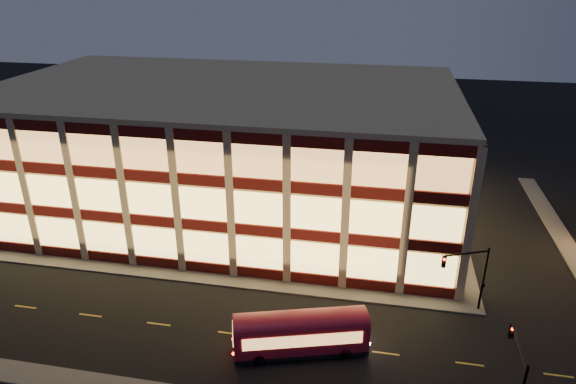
# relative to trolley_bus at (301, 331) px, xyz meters

# --- Properties ---
(ground) EXTENTS (200.00, 200.00, 0.00)m
(ground) POSITION_rel_trolley_bus_xyz_m (-9.73, 6.93, -1.85)
(ground) COLOR black
(ground) RESTS_ON ground
(sidewalk_office_south) EXTENTS (54.00, 2.00, 0.15)m
(sidewalk_office_south) POSITION_rel_trolley_bus_xyz_m (-12.73, 7.93, -1.77)
(sidewalk_office_south) COLOR #514F4C
(sidewalk_office_south) RESTS_ON ground
(sidewalk_office_east) EXTENTS (2.00, 30.00, 0.15)m
(sidewalk_office_east) POSITION_rel_trolley_bus_xyz_m (13.27, 23.93, -1.77)
(sidewalk_office_east) COLOR #514F4C
(sidewalk_office_east) RESTS_ON ground
(sidewalk_tower_west) EXTENTS (2.00, 30.00, 0.15)m
(sidewalk_tower_west) POSITION_rel_trolley_bus_xyz_m (24.27, 23.93, -1.77)
(sidewalk_tower_west) COLOR #514F4C
(sidewalk_tower_west) RESTS_ON ground
(office_building) EXTENTS (50.45, 30.45, 14.50)m
(office_building) POSITION_rel_trolley_bus_xyz_m (-12.64, 23.85, 5.40)
(office_building) COLOR tan
(office_building) RESTS_ON ground
(traffic_signal_far) EXTENTS (3.79, 1.87, 6.00)m
(traffic_signal_far) POSITION_rel_trolley_bus_xyz_m (12.48, 7.17, 2.27)
(traffic_signal_far) COLOR black
(traffic_signal_far) RESTS_ON ground
(traffic_signal_near) EXTENTS (0.32, 4.45, 6.00)m
(traffic_signal_near) POSITION_rel_trolley_bus_xyz_m (13.77, -4.10, 2.28)
(traffic_signal_near) COLOR black
(traffic_signal_near) RESTS_ON ground
(trolley_bus) EXTENTS (10.12, 5.21, 3.33)m
(trolley_bus) POSITION_rel_trolley_bus_xyz_m (0.00, 0.00, 0.00)
(trolley_bus) COLOR maroon
(trolley_bus) RESTS_ON ground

